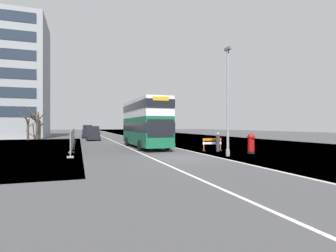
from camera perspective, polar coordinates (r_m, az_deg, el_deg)
name	(u,v)px	position (r m, az deg, el deg)	size (l,w,h in m)	color
ground	(189,158)	(18.80, 4.54, -6.89)	(140.00, 280.00, 0.10)	#424244
double_decker_bus	(145,123)	(26.90, -5.04, 0.73)	(2.90, 10.72, 4.78)	#145638
lamppost_foreground	(228,105)	(19.81, 12.82, 4.47)	(0.29, 0.70, 7.97)	gray
red_pillar_postbox	(251,142)	(22.15, 17.53, -3.42)	(0.58, 0.58, 1.61)	black
roadworks_barrier	(212,143)	(23.60, 9.51, -3.64)	(1.74, 0.62, 1.11)	orange
construction_site_fence	(73,138)	(29.68, -19.86, -2.48)	(0.44, 20.60, 1.91)	#A8AAAD
car_oncoming_near	(93,134)	(41.46, -15.90, -1.61)	(1.97, 4.43, 2.17)	black
car_receding_mid	(87,132)	(49.71, -17.05, -1.24)	(1.93, 4.01, 2.33)	black
bare_tree_far_verge_near	(28,127)	(46.54, -28.02, -0.18)	(3.06, 2.59, 4.33)	#4C3D2D
bare_tree_far_verge_mid	(37,124)	(47.99, -26.49, 0.43)	(2.78, 3.24, 5.21)	#4C3D2D
pedestrian_at_kerb	(218,142)	(23.22, 10.73, -3.42)	(0.34, 0.34, 1.63)	#2D3342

